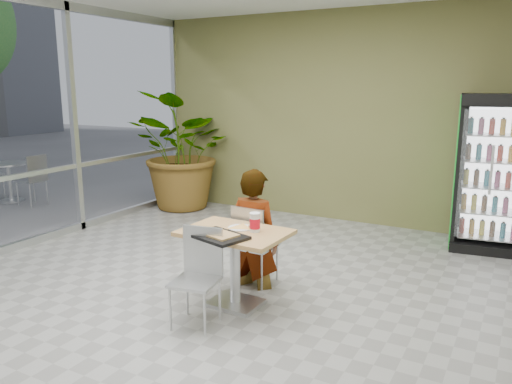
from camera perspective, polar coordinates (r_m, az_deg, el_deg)
ground at (r=5.14m, az=-5.95°, el=-11.97°), size 7.00×7.00×0.00m
room_envelope at (r=4.72m, az=-6.37°, el=6.04°), size 6.00×7.00×3.20m
dining_table at (r=4.78m, az=-2.42°, el=-6.90°), size 1.00×0.72×0.75m
chair_far at (r=5.25m, az=-0.47°, el=-5.45°), size 0.40×0.41×0.87m
chair_near at (r=4.51m, az=-6.52°, el=-8.62°), size 0.44×0.45×0.86m
seated_woman at (r=5.29m, az=-0.22°, el=-5.64°), size 0.59×0.40×1.56m
pizza_plate at (r=4.79m, az=-1.77°, el=-4.00°), size 0.33×0.26×0.03m
soda_cup at (r=4.66m, az=-0.13°, el=-3.52°), size 0.10×0.10×0.18m
napkin_stack at (r=4.75m, az=-6.51°, el=-4.29°), size 0.18×0.18×0.02m
cafeteria_tray at (r=4.50m, az=-4.25°, el=-5.09°), size 0.56×0.47×0.03m
beverage_fridge at (r=6.99m, az=25.42°, el=1.92°), size 0.99×0.80×1.99m
potted_plant at (r=8.54m, az=-8.07°, el=4.69°), size 2.25×2.11×2.00m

